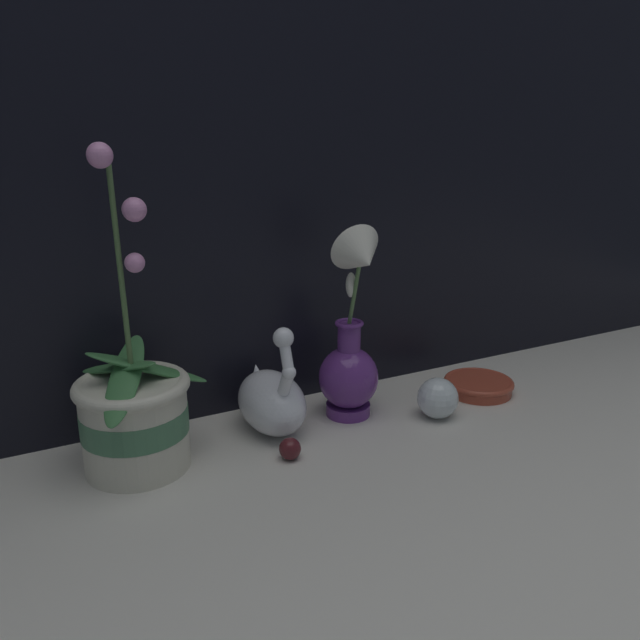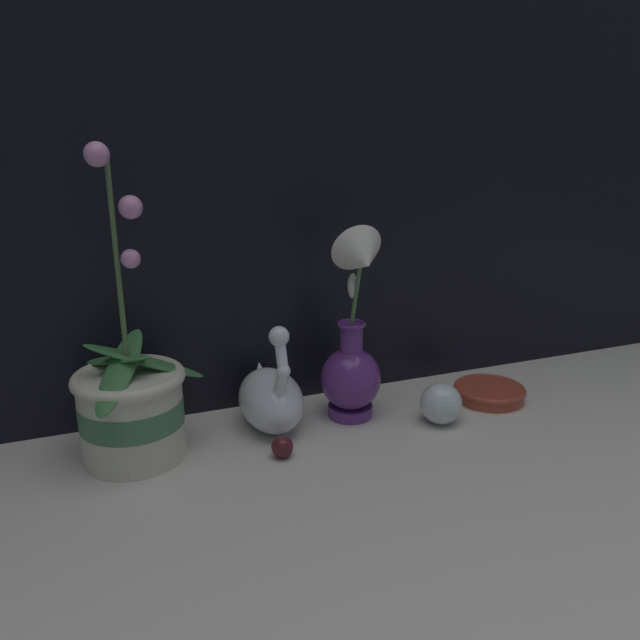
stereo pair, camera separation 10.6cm
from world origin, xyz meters
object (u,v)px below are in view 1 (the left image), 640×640
Objects in this scene: blue_vase at (351,353)px; amber_dish at (479,385)px; orchid_potted_plant at (134,412)px; swan_figurine at (271,399)px; glass_sphere at (438,398)px.

blue_vase reaches higher than amber_dish.
swan_figurine is at bearing 4.78° from orchid_potted_plant.
swan_figurine is at bearing 173.46° from blue_vase.
blue_vase is at bearing 175.16° from amber_dish.
blue_vase is 2.58× the size of amber_dish.
orchid_potted_plant is 0.38m from blue_vase.
glass_sphere is (0.52, -0.07, -0.05)m from orchid_potted_plant.
blue_vase reaches higher than glass_sphere.
orchid_potted_plant reaches higher than blue_vase.
blue_vase is at bearing 0.36° from orchid_potted_plant.
amber_dish is at bearing -4.84° from blue_vase.
orchid_potted_plant is 0.53m from glass_sphere.
blue_vase reaches higher than swan_figurine.
swan_figurine reaches higher than amber_dish.
swan_figurine reaches higher than glass_sphere.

